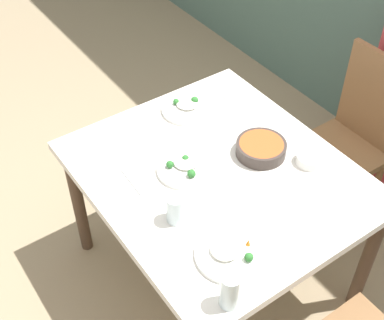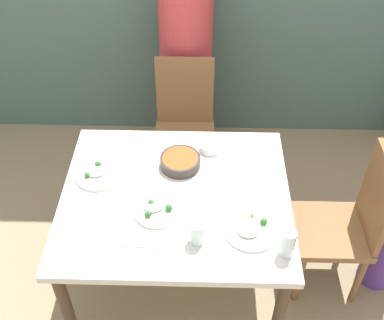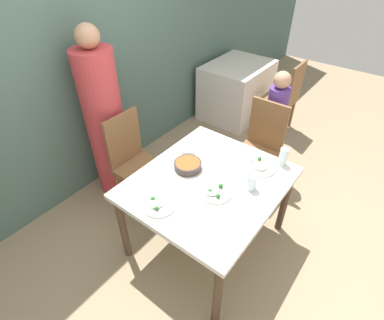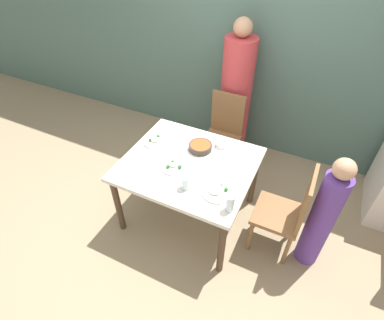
{
  "view_description": "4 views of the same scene",
  "coord_description": "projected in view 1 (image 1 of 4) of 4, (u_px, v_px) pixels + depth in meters",
  "views": [
    {
      "loc": [
        1.24,
        -1.01,
        2.29
      ],
      "look_at": [
        -0.11,
        -0.06,
        0.74
      ],
      "focal_mm": 50.0,
      "sensor_mm": 36.0,
      "label": 1
    },
    {
      "loc": [
        0.13,
        -1.67,
        2.52
      ],
      "look_at": [
        0.08,
        0.05,
        0.92
      ],
      "focal_mm": 45.0,
      "sensor_mm": 36.0,
      "label": 2
    },
    {
      "loc": [
        -1.4,
        -0.92,
        2.24
      ],
      "look_at": [
        -0.12,
        0.07,
        0.96
      ],
      "focal_mm": 28.0,
      "sensor_mm": 36.0,
      "label": 3
    },
    {
      "loc": [
        0.91,
        -1.8,
        2.52
      ],
      "look_at": [
        0.06,
        -0.05,
        0.81
      ],
      "focal_mm": 28.0,
      "sensor_mm": 36.0,
      "label": 4
    }
  ],
  "objects": [
    {
      "name": "plate_rice_child",
      "position": [
        187.0,
        108.0,
        2.53
      ],
      "size": [
        0.24,
        0.24,
        0.05
      ],
      "color": "white",
      "rests_on": "dining_table"
    },
    {
      "name": "ground_plane",
      "position": [
        214.0,
        272.0,
        2.73
      ],
      "size": [
        10.0,
        10.0,
        0.0
      ],
      "primitive_type": "plane",
      "color": "#998466"
    },
    {
      "name": "chair_adult_spot",
      "position": [
        351.0,
        137.0,
        2.74
      ],
      "size": [
        0.4,
        0.4,
        0.94
      ],
      "color": "brown",
      "rests_on": "ground_plane"
    },
    {
      "name": "glass_water_tall",
      "position": [
        230.0,
        291.0,
        1.73
      ],
      "size": [
        0.07,
        0.07,
        0.15
      ],
      "color": "silver",
      "rests_on": "dining_table"
    },
    {
      "name": "napkin_folded",
      "position": [
        241.0,
        97.0,
        2.61
      ],
      "size": [
        0.14,
        0.14,
        0.01
      ],
      "color": "white",
      "rests_on": "dining_table"
    },
    {
      "name": "bowl_curry",
      "position": [
        261.0,
        148.0,
        2.29
      ],
      "size": [
        0.22,
        0.22,
        0.06
      ],
      "color": "#3D332D",
      "rests_on": "dining_table"
    },
    {
      "name": "fork_steel",
      "position": [
        132.0,
        181.0,
        2.19
      ],
      "size": [
        0.18,
        0.03,
        0.01
      ],
      "color": "silver",
      "rests_on": "dining_table"
    },
    {
      "name": "bowl_rice_small",
      "position": [
        310.0,
        159.0,
        2.26
      ],
      "size": [
        0.12,
        0.12,
        0.04
      ],
      "color": "white",
      "rests_on": "dining_table"
    },
    {
      "name": "plate_rice_adult",
      "position": [
        230.0,
        253.0,
        1.91
      ],
      "size": [
        0.26,
        0.26,
        0.05
      ],
      "color": "white",
      "rests_on": "dining_table"
    },
    {
      "name": "plate_noodles",
      "position": [
        184.0,
        168.0,
        2.23
      ],
      "size": [
        0.22,
        0.22,
        0.05
      ],
      "color": "white",
      "rests_on": "dining_table"
    },
    {
      "name": "dining_table",
      "position": [
        218.0,
        185.0,
        2.29
      ],
      "size": [
        1.17,
        1.02,
        0.72
      ],
      "color": "silver",
      "rests_on": "ground_plane"
    },
    {
      "name": "glass_water_short",
      "position": [
        176.0,
        209.0,
        2.0
      ],
      "size": [
        0.07,
        0.07,
        0.12
      ],
      "color": "silver",
      "rests_on": "dining_table"
    }
  ]
}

